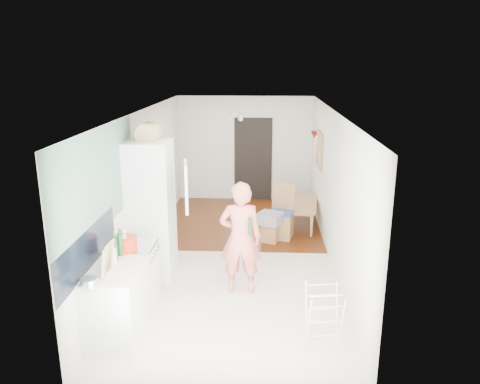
# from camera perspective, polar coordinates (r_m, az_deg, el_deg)

# --- Properties ---
(room_shell) EXTENTS (3.20, 7.00, 2.50)m
(room_shell) POSITION_cam_1_polar(r_m,az_deg,el_deg) (7.81, -0.45, 0.59)
(room_shell) COLOR beige
(room_shell) RESTS_ON ground
(floor) EXTENTS (3.20, 7.00, 0.01)m
(floor) POSITION_cam_1_polar(r_m,az_deg,el_deg) (8.22, -0.43, -7.85)
(floor) COLOR beige
(floor) RESTS_ON ground
(wood_floor_overlay) EXTENTS (3.20, 3.30, 0.01)m
(wood_floor_overlay) POSITION_cam_1_polar(r_m,az_deg,el_deg) (9.94, 0.19, -3.55)
(wood_floor_overlay) COLOR #552511
(wood_floor_overlay) RESTS_ON room_shell
(sage_wall_panel) EXTENTS (0.02, 3.00, 1.30)m
(sage_wall_panel) POSITION_cam_1_polar(r_m,az_deg,el_deg) (6.06, -16.81, 1.30)
(sage_wall_panel) COLOR slate
(sage_wall_panel) RESTS_ON room_shell
(tile_splashback) EXTENTS (0.02, 1.90, 0.50)m
(tile_splashback) POSITION_cam_1_polar(r_m,az_deg,el_deg) (5.78, -18.01, -6.81)
(tile_splashback) COLOR black
(tile_splashback) RESTS_ON room_shell
(doorway_recess) EXTENTS (0.90, 0.04, 2.00)m
(doorway_recess) POSITION_cam_1_polar(r_m,az_deg,el_deg) (11.24, 1.61, 3.98)
(doorway_recess) COLOR black
(doorway_recess) RESTS_ON room_shell
(base_cabinet) EXTENTS (0.60, 0.90, 0.86)m
(base_cabinet) POSITION_cam_1_polar(r_m,az_deg,el_deg) (6.00, -14.79, -13.33)
(base_cabinet) COLOR silver
(base_cabinet) RESTS_ON room_shell
(worktop) EXTENTS (0.62, 0.92, 0.06)m
(worktop) POSITION_cam_1_polar(r_m,az_deg,el_deg) (5.79, -15.11, -9.34)
(worktop) COLOR beige
(worktop) RESTS_ON room_shell
(range_cooker) EXTENTS (0.60, 0.60, 0.88)m
(range_cooker) POSITION_cam_1_polar(r_m,az_deg,el_deg) (6.63, -12.86, -10.17)
(range_cooker) COLOR silver
(range_cooker) RESTS_ON room_shell
(cooker_top) EXTENTS (0.60, 0.60, 0.04)m
(cooker_top) POSITION_cam_1_polar(r_m,az_deg,el_deg) (6.44, -13.11, -6.48)
(cooker_top) COLOR silver
(cooker_top) RESTS_ON room_shell
(fridge_housing) EXTENTS (0.66, 0.66, 2.15)m
(fridge_housing) POSITION_cam_1_polar(r_m,az_deg,el_deg) (7.30, -10.82, -2.22)
(fridge_housing) COLOR silver
(fridge_housing) RESTS_ON room_shell
(fridge_door) EXTENTS (0.14, 0.56, 0.70)m
(fridge_door) POSITION_cam_1_polar(r_m,az_deg,el_deg) (6.76, -6.58, 0.72)
(fridge_door) COLOR silver
(fridge_door) RESTS_ON room_shell
(fridge_interior) EXTENTS (0.02, 0.52, 0.66)m
(fridge_interior) POSITION_cam_1_polar(r_m,az_deg,el_deg) (7.10, -8.58, 1.38)
(fridge_interior) COLOR white
(fridge_interior) RESTS_ON room_shell
(pinboard) EXTENTS (0.03, 0.90, 0.70)m
(pinboard) POSITION_cam_1_polar(r_m,az_deg,el_deg) (9.65, 9.67, 5.12)
(pinboard) COLOR tan
(pinboard) RESTS_ON room_shell
(pinboard_frame) EXTENTS (0.00, 0.94, 0.74)m
(pinboard_frame) POSITION_cam_1_polar(r_m,az_deg,el_deg) (9.65, 9.58, 5.13)
(pinboard_frame) COLOR #A96B45
(pinboard_frame) RESTS_ON room_shell
(wall_sconce) EXTENTS (0.18, 0.18, 0.16)m
(wall_sconce) POSITION_cam_1_polar(r_m,az_deg,el_deg) (10.25, 9.09, 6.90)
(wall_sconce) COLOR maroon
(wall_sconce) RESTS_ON room_shell
(person) EXTENTS (0.73, 0.49, 1.97)m
(person) POSITION_cam_1_polar(r_m,az_deg,el_deg) (6.69, 0.05, -4.42)
(person) COLOR #E36E5B
(person) RESTS_ON floor
(dining_table) EXTENTS (0.82, 1.27, 0.42)m
(dining_table) POSITION_cam_1_polar(r_m,az_deg,el_deg) (9.70, 7.12, -2.90)
(dining_table) COLOR #A96B45
(dining_table) RESTS_ON floor
(dining_chair) EXTENTS (0.53, 0.53, 1.04)m
(dining_chair) POSITION_cam_1_polar(r_m,az_deg,el_deg) (8.91, 5.01, -2.45)
(dining_chair) COLOR #A96B45
(dining_chair) RESTS_ON floor
(stool) EXTENTS (0.38, 0.38, 0.38)m
(stool) POSITION_cam_1_polar(r_m,az_deg,el_deg) (8.81, 3.75, -4.90)
(stool) COLOR #A96B45
(stool) RESTS_ON floor
(grey_drape) EXTENTS (0.56, 0.56, 0.19)m
(grey_drape) POSITION_cam_1_polar(r_m,az_deg,el_deg) (8.67, 3.68, -3.21)
(grey_drape) COLOR gray
(grey_drape) RESTS_ON stool
(drying_rack) EXTENTS (0.44, 0.40, 0.76)m
(drying_rack) POSITION_cam_1_polar(r_m,az_deg,el_deg) (5.76, 10.11, -14.89)
(drying_rack) COLOR silver
(drying_rack) RESTS_ON floor
(bread_bin) EXTENTS (0.39, 0.37, 0.19)m
(bread_bin) POSITION_cam_1_polar(r_m,az_deg,el_deg) (7.11, -11.09, 6.97)
(bread_bin) COLOR tan
(bread_bin) RESTS_ON fridge_housing
(red_casserole) EXTENTS (0.33, 0.33, 0.18)m
(red_casserole) POSITION_cam_1_polar(r_m,az_deg,el_deg) (6.25, -13.80, -6.14)
(red_casserole) COLOR red
(red_casserole) RESTS_ON cooker_top
(steel_pan) EXTENTS (0.19, 0.19, 0.09)m
(steel_pan) POSITION_cam_1_polar(r_m,az_deg,el_deg) (5.44, -17.92, -10.40)
(steel_pan) COLOR silver
(steel_pan) RESTS_ON worktop
(held_bottle) EXTENTS (0.06, 0.06, 0.26)m
(held_bottle) POSITION_cam_1_polar(r_m,az_deg,el_deg) (6.55, 1.27, -4.27)
(held_bottle) COLOR #1B441F
(held_bottle) RESTS_ON person
(bottle_a) EXTENTS (0.08, 0.08, 0.29)m
(bottle_a) POSITION_cam_1_polar(r_m,az_deg,el_deg) (5.98, -15.02, -6.66)
(bottle_a) COLOR #1B441F
(bottle_a) RESTS_ON worktop
(bottle_b) EXTENTS (0.07, 0.07, 0.29)m
(bottle_b) POSITION_cam_1_polar(r_m,az_deg,el_deg) (6.08, -14.39, -6.26)
(bottle_b) COLOR #1B441F
(bottle_b) RESTS_ON worktop
(bottle_c) EXTENTS (0.09, 0.09, 0.21)m
(bottle_c) POSITION_cam_1_polar(r_m,az_deg,el_deg) (5.88, -15.20, -7.55)
(bottle_c) COLOR silver
(bottle_c) RESTS_ON worktop
(pepper_mill_front) EXTENTS (0.07, 0.07, 0.22)m
(pepper_mill_front) POSITION_cam_1_polar(r_m,az_deg,el_deg) (6.12, -14.62, -6.45)
(pepper_mill_front) COLOR tan
(pepper_mill_front) RESTS_ON worktop
(pepper_mill_back) EXTENTS (0.08, 0.08, 0.25)m
(pepper_mill_back) POSITION_cam_1_polar(r_m,az_deg,el_deg) (6.20, -13.94, -6.00)
(pepper_mill_back) COLOR tan
(pepper_mill_back) RESTS_ON worktop
(chopping_boards) EXTENTS (0.07, 0.27, 0.36)m
(chopping_boards) POSITION_cam_1_polar(r_m,az_deg,el_deg) (5.62, -15.83, -7.82)
(chopping_boards) COLOR tan
(chopping_boards) RESTS_ON worktop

